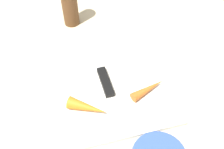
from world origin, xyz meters
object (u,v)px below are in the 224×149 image
object	(u,v)px
cutting_board	(112,76)
pepper_grinder	(69,3)
carrot_long	(148,89)
carrot_short	(88,107)
knife	(104,78)

from	to	relation	value
cutting_board	pepper_grinder	world-z (taller)	pepper_grinder
cutting_board	carrot_long	xyz separation A→B (m)	(-0.08, -0.07, 0.02)
cutting_board	pepper_grinder	size ratio (longest dim) A/B	2.49
carrot_long	carrot_short	world-z (taller)	carrot_short
cutting_board	knife	bearing A→B (deg)	113.54
carrot_short	cutting_board	bearing A→B (deg)	80.25
cutting_board	knife	distance (m)	0.03
knife	carrot_short	distance (m)	0.10
carrot_long	pepper_grinder	distance (m)	0.35
cutting_board	knife	xyz separation A→B (m)	(-0.01, 0.02, 0.01)
cutting_board	pepper_grinder	distance (m)	0.26
knife	carrot_short	world-z (taller)	carrot_short
cutting_board	pepper_grinder	xyz separation A→B (m)	(0.24, 0.06, 0.07)
carrot_short	pepper_grinder	world-z (taller)	pepper_grinder
knife	carrot_short	xyz separation A→B (m)	(-0.08, 0.06, 0.01)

